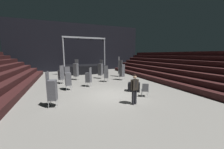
% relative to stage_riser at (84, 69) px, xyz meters
% --- Properties ---
extents(ground_plane, '(22.00, 30.00, 0.10)m').
position_rel_stage_riser_xyz_m(ground_plane, '(0.00, -11.41, -0.72)').
color(ground_plane, slate).
extents(arena_end_wall, '(22.00, 0.30, 8.00)m').
position_rel_stage_riser_xyz_m(arena_end_wall, '(0.00, 3.59, 3.33)').
color(arena_end_wall, black).
rests_on(arena_end_wall, ground_plane).
extents(bleacher_bank_right, '(5.25, 24.00, 3.15)m').
position_rel_stage_riser_xyz_m(bleacher_bank_right, '(8.38, -10.41, 0.90)').
color(bleacher_bank_right, black).
rests_on(bleacher_bank_right, ground_plane).
extents(stage_riser, '(6.14, 3.46, 5.18)m').
position_rel_stage_riser_xyz_m(stage_riser, '(0.00, 0.00, 0.00)').
color(stage_riser, black).
rests_on(stage_riser, ground_plane).
extents(man_with_tie, '(0.57, 0.30, 1.74)m').
position_rel_stage_riser_xyz_m(man_with_tie, '(0.66, -13.54, 0.31)').
color(man_with_tie, black).
rests_on(man_with_tie, ground_plane).
extents(chair_stack_front_left, '(0.48, 0.48, 1.88)m').
position_rel_stage_riser_xyz_m(chair_stack_front_left, '(-2.71, -9.01, 0.27)').
color(chair_stack_front_left, '#B2B5BA').
rests_on(chair_stack_front_left, ground_plane).
extents(chair_stack_front_right, '(0.62, 0.62, 2.22)m').
position_rel_stage_riser_xyz_m(chair_stack_front_right, '(1.11, -5.17, 0.44)').
color(chair_stack_front_right, '#B2B5BA').
rests_on(chair_stack_front_right, ground_plane).
extents(chair_stack_mid_left, '(0.55, 0.55, 2.22)m').
position_rel_stage_riser_xyz_m(chair_stack_mid_left, '(3.07, -6.89, 0.44)').
color(chair_stack_mid_left, '#B2B5BA').
rests_on(chair_stack_mid_left, ground_plane).
extents(chair_stack_mid_right, '(0.62, 0.62, 1.71)m').
position_rel_stage_riser_xyz_m(chair_stack_mid_right, '(-0.97, -8.48, 0.19)').
color(chair_stack_mid_right, '#B2B5BA').
rests_on(chair_stack_mid_right, ground_plane).
extents(chair_stack_mid_centre, '(0.59, 0.59, 1.79)m').
position_rel_stage_riser_xyz_m(chair_stack_mid_centre, '(-3.24, -6.31, 0.23)').
color(chair_stack_mid_centre, '#B2B5BA').
rests_on(chair_stack_mid_centre, ground_plane).
extents(chair_stack_rear_left, '(0.58, 0.58, 1.71)m').
position_rel_stage_riser_xyz_m(chair_stack_rear_left, '(1.13, -7.13, 0.19)').
color(chair_stack_rear_left, '#B2B5BA').
rests_on(chair_stack_rear_left, ground_plane).
extents(chair_stack_rear_right, '(0.52, 0.52, 1.96)m').
position_rel_stage_riser_xyz_m(chair_stack_rear_right, '(-3.68, -12.25, 0.31)').
color(chair_stack_rear_right, '#B2B5BA').
rests_on(chair_stack_rear_right, ground_plane).
extents(chair_stack_rear_centre, '(0.62, 0.62, 2.56)m').
position_rel_stage_riser_xyz_m(chair_stack_rear_centre, '(3.81, -4.83, 0.61)').
color(chair_stack_rear_centre, '#B2B5BA').
rests_on(chair_stack_rear_centre, ground_plane).
extents(chair_stack_aisle_left, '(0.62, 0.62, 2.31)m').
position_rel_stage_riser_xyz_m(chair_stack_aisle_left, '(-1.68, -4.92, 0.48)').
color(chair_stack_aisle_left, '#B2B5BA').
rests_on(chair_stack_aisle_left, ground_plane).
extents(equipment_road_case, '(1.08, 1.00, 0.67)m').
position_rel_stage_riser_xyz_m(equipment_road_case, '(2.03, -11.21, -0.34)').
color(equipment_road_case, black).
rests_on(equipment_road_case, ground_plane).
extents(loose_chair_near_man, '(0.59, 0.59, 0.95)m').
position_rel_stage_riser_xyz_m(loose_chair_near_man, '(2.02, -12.66, -0.14)').
color(loose_chair_near_man, '#B2B5BA').
rests_on(loose_chair_near_man, ground_plane).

